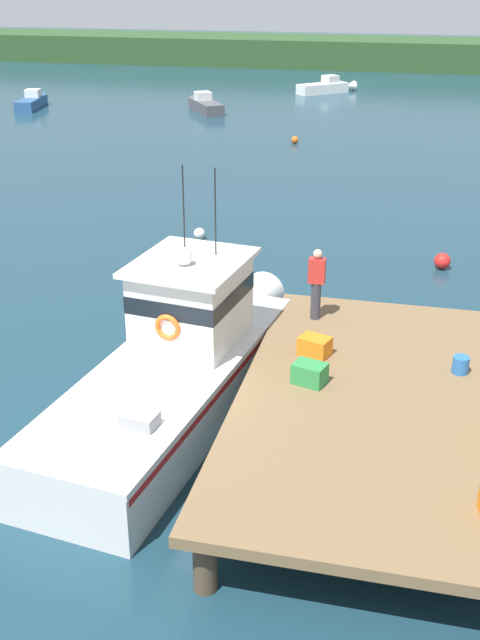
{
  "coord_description": "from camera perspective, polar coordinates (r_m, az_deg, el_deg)",
  "views": [
    {
      "loc": [
        4.73,
        -12.57,
        8.41
      ],
      "look_at": [
        1.2,
        2.34,
        1.4
      ],
      "focal_mm": 43.64,
      "sensor_mm": 36.0,
      "label": 1
    }
  ],
  "objects": [
    {
      "name": "mooring_buoy_inshore",
      "position": [
        41.3,
        4.04,
        13.04
      ],
      "size": [
        0.37,
        0.37,
        0.37
      ],
      "primitive_type": "sphere",
      "color": "#EA5B19",
      "rests_on": "ground"
    },
    {
      "name": "ground_plane",
      "position": [
        15.84,
        -6.24,
        -7.64
      ],
      "size": [
        200.0,
        200.0,
        0.0
      ],
      "primitive_type": "plane",
      "color": "#193847"
    },
    {
      "name": "crate_single_by_cleat",
      "position": [
        15.79,
        5.5,
        -1.92
      ],
      "size": [
        0.71,
        0.61,
        0.39
      ],
      "primitive_type": "cube",
      "rotation": [
        0.0,
        0.0,
        -0.32
      ],
      "color": "orange",
      "rests_on": "dock"
    },
    {
      "name": "moored_boat_far_left",
      "position": [
        58.66,
        6.35,
        16.61
      ],
      "size": [
        4.12,
        3.91,
        1.2
      ],
      "color": "white",
      "rests_on": "ground"
    },
    {
      "name": "dock",
      "position": [
        14.55,
        11.82,
        -6.28
      ],
      "size": [
        6.0,
        9.0,
        1.2
      ],
      "color": "#4C3D2D",
      "rests_on": "ground"
    },
    {
      "name": "bait_bucket",
      "position": [
        15.65,
        15.88,
        -3.18
      ],
      "size": [
        0.32,
        0.32,
        0.34
      ],
      "primitive_type": "cylinder",
      "color": "#2866B2",
      "rests_on": "dock"
    },
    {
      "name": "far_shoreline",
      "position": [
        75.06,
        10.19,
        18.72
      ],
      "size": [
        120.0,
        8.0,
        2.4
      ],
      "primitive_type": "cube",
      "color": "#284723",
      "rests_on": "ground"
    },
    {
      "name": "mooring_buoy_spare_mooring",
      "position": [
        24.38,
        14.62,
        4.21
      ],
      "size": [
        0.5,
        0.5,
        0.5
      ],
      "primitive_type": "sphere",
      "color": "red",
      "rests_on": "ground"
    },
    {
      "name": "moored_boat_mid_harbor",
      "position": [
        53.76,
        -14.97,
        15.21
      ],
      "size": [
        1.69,
        4.46,
        1.11
      ],
      "color": "#285184",
      "rests_on": "ground"
    },
    {
      "name": "mooring_buoy_channel_marker",
      "position": [
        26.3,
        -3.0,
        6.35
      ],
      "size": [
        0.38,
        0.38,
        0.38
      ],
      "primitive_type": "sphere",
      "color": "silver",
      "rests_on": "ground"
    },
    {
      "name": "moored_boat_off_the_point",
      "position": [
        50.74,
        -2.61,
        15.48
      ],
      "size": [
        3.31,
        4.28,
        1.16
      ],
      "color": "#4C4C51",
      "rests_on": "ground"
    },
    {
      "name": "main_fishing_boat",
      "position": [
        16.0,
        -4.41,
        -3.05
      ],
      "size": [
        3.6,
        9.96,
        4.8
      ],
      "color": "silver",
      "rests_on": "ground"
    },
    {
      "name": "deckhand_by_the_boat",
      "position": [
        17.17,
        5.63,
        2.75
      ],
      "size": [
        0.36,
        0.22,
        1.63
      ],
      "color": "#383842",
      "rests_on": "dock"
    },
    {
      "name": "crate_single_far",
      "position": [
        14.74,
        5.13,
        -3.92
      ],
      "size": [
        0.7,
        0.6,
        0.4
      ],
      "primitive_type": "cube",
      "rotation": [
        0.0,
        0.0,
        -0.29
      ],
      "color": "#2D8442",
      "rests_on": "dock"
    }
  ]
}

